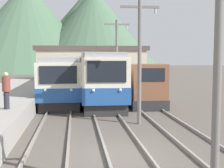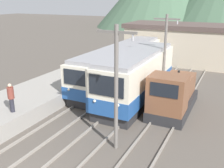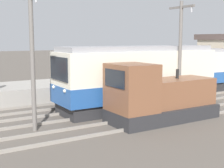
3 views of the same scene
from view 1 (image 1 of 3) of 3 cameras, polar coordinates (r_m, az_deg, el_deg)
ground_plane at (r=11.44m, az=1.59°, el=-12.86°), size 200.00×200.00×0.00m
track_left at (r=11.36m, az=-11.84°, el=-12.74°), size 1.54×60.00×0.14m
track_center at (r=11.45m, az=2.60°, el=-12.48°), size 1.54×60.00×0.14m
track_right at (r=12.28m, az=16.84°, el=-11.48°), size 1.54×60.00×0.14m
commuter_train_left at (r=26.23m, az=-8.95°, el=0.87°), size 2.84×14.62×3.41m
commuter_train_center at (r=22.78m, az=-2.24°, el=0.65°), size 2.84×10.28×3.76m
shunting_locomotive at (r=22.37m, az=5.64°, el=-0.83°), size 2.40×5.93×3.00m
catenary_mast_near at (r=7.64m, az=18.86°, el=4.48°), size 2.00×0.20×6.35m
catenary_mast_mid at (r=16.07m, az=5.09°, el=4.97°), size 2.00×0.20×6.35m
catenary_mast_far at (r=24.79m, az=0.89°, el=5.06°), size 2.00×0.20×6.35m
person_on_platform at (r=15.58m, az=-18.77°, el=-0.86°), size 0.38×0.38×1.77m
station_building at (r=36.83m, az=-3.83°, el=3.30°), size 12.60×6.30×4.62m
mountain_backdrop at (r=79.34m, az=-8.06°, el=10.10°), size 52.27×41.30×21.20m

